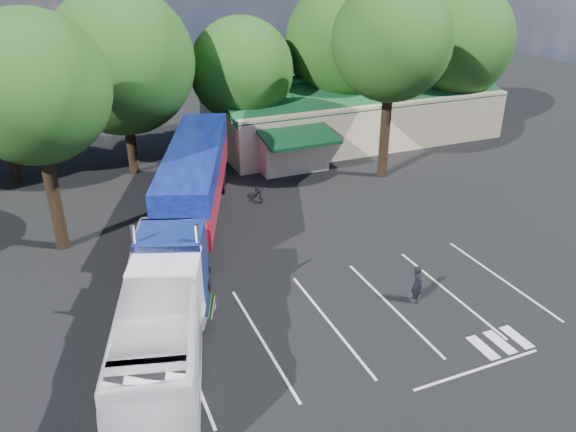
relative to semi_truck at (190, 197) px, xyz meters
name	(u,v)px	position (x,y,z in m)	size (l,w,h in m)	color
ground	(279,260)	(3.65, -3.95, -2.73)	(120.00, 120.00, 0.00)	black
event_hall	(349,112)	(17.39, 13.86, -0.52)	(24.20, 14.12, 5.55)	beige
tree_row_c	(121,62)	(-1.35, 12.25, 5.31)	(10.00, 10.00, 13.05)	black
tree_row_d	(241,70)	(7.65, 13.55, 3.86)	(8.00, 8.00, 10.60)	black
tree_row_e	(343,42)	(16.65, 14.05, 5.36)	(9.60, 9.60, 12.90)	black
tree_row_f	(452,41)	(26.65, 12.85, 5.06)	(10.40, 10.40, 13.00)	black
tree_near_left	(33,89)	(-6.85, 2.05, 6.08)	(7.60, 7.60, 12.65)	black
tree_near_right	(392,42)	(15.15, 4.55, 6.73)	(8.00, 8.00, 13.50)	black
semi_truck	(190,197)	(0.00, 0.00, 0.00)	(10.63, 22.54, 4.82)	black
woman	(417,284)	(8.15, -9.95, -1.79)	(0.68, 0.45, 1.87)	black
bicycle	(259,192)	(5.45, 4.05, -2.22)	(0.67, 1.92, 1.01)	black
tour_bus	(163,311)	(-3.35, -8.75, -0.97)	(2.95, 12.63, 3.52)	silver
silver_sedan	(352,143)	(15.65, 10.05, -1.96)	(1.63, 4.67, 1.54)	#ACAFB4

